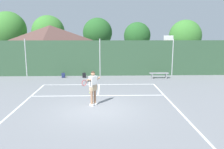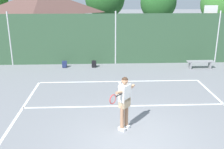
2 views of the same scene
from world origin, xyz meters
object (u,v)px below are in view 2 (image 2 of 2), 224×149
Objects in this scene: basketball_hoop at (209,24)px; tennis_player at (124,99)px; tennis_ball at (111,100)px; backpack_black at (94,64)px; courtside_bench at (200,63)px; backpack_navy at (65,64)px.

tennis_player is (-6.62, -9.73, -1.20)m from basketball_hoop.
tennis_player is 28.10× the size of tennis_ball.
backpack_black is (-1.16, 7.58, -0.92)m from tennis_player.
basketball_hoop reaches higher than tennis_ball.
courtside_bench is at bearing 53.38° from tennis_player.
backpack_navy is at bearing -167.53° from basketball_hoop.
backpack_black is at bearing 174.85° from courtside_bench.
courtside_bench is (5.21, 7.01, -0.75)m from tennis_player.
backpack_black is (-7.78, -2.15, -2.12)m from basketball_hoop.
tennis_ball is at bearing 98.14° from tennis_player.
backpack_navy reaches higher than tennis_ball.
basketball_hoop reaches higher than tennis_player.
backpack_navy is 8.18m from courtside_bench.
basketball_hoop is at bearing 46.34° from tennis_ball.
backpack_black is (-0.81, 5.16, 0.16)m from tennis_ball.
backpack_navy is at bearing 179.11° from backpack_black.
backpack_navy is 1.00× the size of backpack_black.
tennis_player is at bearing -124.26° from basketball_hoop.
courtside_bench reaches higher than backpack_black.
basketball_hoop is 10.35m from tennis_ball.
courtside_bench is (8.16, -0.60, 0.17)m from backpack_navy.
courtside_bench is (5.55, 4.58, 0.33)m from tennis_ball.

